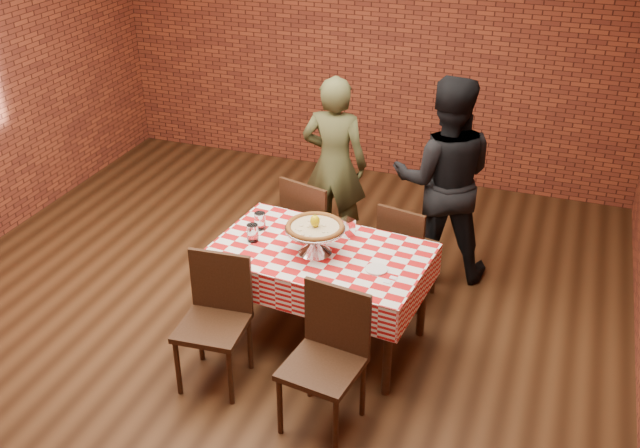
{
  "coord_description": "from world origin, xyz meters",
  "views": [
    {
      "loc": [
        2.03,
        -4.15,
        3.39
      ],
      "look_at": [
        0.52,
        0.07,
        0.93
      ],
      "focal_mm": 41.44,
      "sensor_mm": 36.0,
      "label": 1
    }
  ],
  "objects_px": {
    "diner_black": "(444,180)",
    "condiment_caddy": "(347,227)",
    "diner_olive": "(334,164)",
    "chair_far_left": "(318,226)",
    "chair_near_left": "(212,326)",
    "water_glass_left": "(253,233)",
    "chair_near_right": "(322,366)",
    "table": "(320,296)",
    "chair_far_right": "(408,250)",
    "pizza": "(315,227)",
    "pizza_stand": "(315,240)",
    "water_glass_right": "(260,221)"
  },
  "relations": [
    {
      "from": "chair_near_left",
      "to": "pizza_stand",
      "type": "bearing_deg",
      "value": 48.97
    },
    {
      "from": "chair_near_left",
      "to": "chair_far_right",
      "type": "relative_size",
      "value": 1.05
    },
    {
      "from": "chair_far_right",
      "to": "chair_near_left",
      "type": "bearing_deg",
      "value": 67.18
    },
    {
      "from": "chair_near_right",
      "to": "chair_far_right",
      "type": "bearing_deg",
      "value": 92.38
    },
    {
      "from": "water_glass_left",
      "to": "chair_near_left",
      "type": "xyz_separation_m",
      "value": [
        -0.01,
        -0.65,
        -0.37
      ]
    },
    {
      "from": "water_glass_left",
      "to": "diner_olive",
      "type": "bearing_deg",
      "value": 84.4
    },
    {
      "from": "chair_near_left",
      "to": "chair_near_right",
      "type": "relative_size",
      "value": 0.98
    },
    {
      "from": "table",
      "to": "water_glass_left",
      "type": "xyz_separation_m",
      "value": [
        -0.5,
        -0.04,
        0.45
      ]
    },
    {
      "from": "pizza_stand",
      "to": "diner_black",
      "type": "relative_size",
      "value": 0.25
    },
    {
      "from": "chair_far_left",
      "to": "chair_near_left",
      "type": "bearing_deg",
      "value": 98.33
    },
    {
      "from": "pizza",
      "to": "condiment_caddy",
      "type": "bearing_deg",
      "value": 65.54
    },
    {
      "from": "water_glass_left",
      "to": "diner_olive",
      "type": "distance_m",
      "value": 1.4
    },
    {
      "from": "chair_far_right",
      "to": "diner_black",
      "type": "bearing_deg",
      "value": -96.31
    },
    {
      "from": "water_glass_left",
      "to": "water_glass_right",
      "type": "relative_size",
      "value": 1.0
    },
    {
      "from": "condiment_caddy",
      "to": "chair_far_left",
      "type": "distance_m",
      "value": 0.79
    },
    {
      "from": "pizza_stand",
      "to": "chair_near_left",
      "type": "relative_size",
      "value": 0.47
    },
    {
      "from": "pizza_stand",
      "to": "water_glass_left",
      "type": "relative_size",
      "value": 3.32
    },
    {
      "from": "chair_near_left",
      "to": "condiment_caddy",
      "type": "bearing_deg",
      "value": 52.42
    },
    {
      "from": "chair_far_right",
      "to": "diner_olive",
      "type": "xyz_separation_m",
      "value": [
        -0.82,
        0.62,
        0.35
      ]
    },
    {
      "from": "chair_far_left",
      "to": "diner_olive",
      "type": "height_order",
      "value": "diner_olive"
    },
    {
      "from": "chair_far_left",
      "to": "chair_far_right",
      "type": "relative_size",
      "value": 1.07
    },
    {
      "from": "water_glass_left",
      "to": "diner_olive",
      "type": "xyz_separation_m",
      "value": [
        0.14,
        1.4,
        -0.04
      ]
    },
    {
      "from": "pizza_stand",
      "to": "diner_olive",
      "type": "xyz_separation_m",
      "value": [
        -0.33,
        1.39,
        -0.07
      ]
    },
    {
      "from": "table",
      "to": "diner_olive",
      "type": "height_order",
      "value": "diner_olive"
    },
    {
      "from": "table",
      "to": "chair_far_left",
      "type": "distance_m",
      "value": 0.89
    },
    {
      "from": "water_glass_left",
      "to": "chair_far_right",
      "type": "xyz_separation_m",
      "value": [
        0.96,
        0.78,
        -0.39
      ]
    },
    {
      "from": "table",
      "to": "condiment_caddy",
      "type": "xyz_separation_m",
      "value": [
        0.11,
        0.27,
        0.45
      ]
    },
    {
      "from": "chair_near_right",
      "to": "chair_far_left",
      "type": "xyz_separation_m",
      "value": [
        -0.63,
        1.66,
        -0.0
      ]
    },
    {
      "from": "water_glass_left",
      "to": "chair_near_left",
      "type": "height_order",
      "value": "chair_near_left"
    },
    {
      "from": "water_glass_right",
      "to": "diner_black",
      "type": "distance_m",
      "value": 1.56
    },
    {
      "from": "pizza",
      "to": "chair_near_left",
      "type": "height_order",
      "value": "pizza"
    },
    {
      "from": "water_glass_left",
      "to": "chair_near_right",
      "type": "bearing_deg",
      "value": -44.6
    },
    {
      "from": "table",
      "to": "water_glass_right",
      "type": "relative_size",
      "value": 11.5
    },
    {
      "from": "chair_near_right",
      "to": "diner_black",
      "type": "bearing_deg",
      "value": 89.49
    },
    {
      "from": "pizza",
      "to": "condiment_caddy",
      "type": "distance_m",
      "value": 0.36
    },
    {
      "from": "water_glass_left",
      "to": "water_glass_right",
      "type": "height_order",
      "value": "same"
    },
    {
      "from": "pizza_stand",
      "to": "water_glass_left",
      "type": "xyz_separation_m",
      "value": [
        -0.47,
        -0.0,
        -0.03
      ]
    },
    {
      "from": "chair_near_right",
      "to": "chair_far_left",
      "type": "distance_m",
      "value": 1.77
    },
    {
      "from": "pizza",
      "to": "water_glass_left",
      "type": "height_order",
      "value": "pizza"
    },
    {
      "from": "table",
      "to": "water_glass_left",
      "type": "height_order",
      "value": "water_glass_left"
    },
    {
      "from": "condiment_caddy",
      "to": "pizza_stand",
      "type": "bearing_deg",
      "value": -87.57
    },
    {
      "from": "table",
      "to": "chair_near_right",
      "type": "xyz_separation_m",
      "value": [
        0.31,
        -0.83,
        0.09
      ]
    },
    {
      "from": "diner_black",
      "to": "condiment_caddy",
      "type": "bearing_deg",
      "value": 49.54
    },
    {
      "from": "pizza_stand",
      "to": "chair_near_right",
      "type": "relative_size",
      "value": 0.46
    },
    {
      "from": "pizza_stand",
      "to": "water_glass_right",
      "type": "distance_m",
      "value": 0.52
    },
    {
      "from": "table",
      "to": "pizza",
      "type": "height_order",
      "value": "pizza"
    },
    {
      "from": "condiment_caddy",
      "to": "diner_olive",
      "type": "relative_size",
      "value": 0.08
    },
    {
      "from": "chair_near_left",
      "to": "chair_near_right",
      "type": "distance_m",
      "value": 0.83
    },
    {
      "from": "table",
      "to": "diner_black",
      "type": "xyz_separation_m",
      "value": [
        0.61,
        1.22,
        0.48
      ]
    },
    {
      "from": "pizza",
      "to": "chair_far_left",
      "type": "distance_m",
      "value": 1.03
    }
  ]
}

